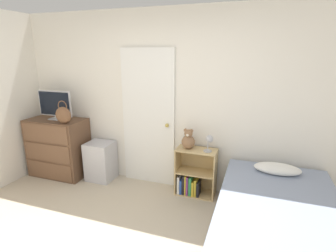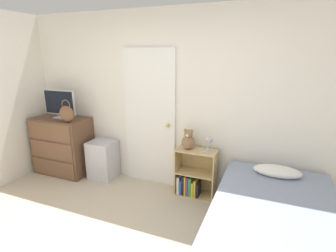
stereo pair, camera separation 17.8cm
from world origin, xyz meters
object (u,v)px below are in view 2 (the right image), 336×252
Objects in this scene: teddy_bear at (188,140)px; bed at (273,230)px; tv at (59,103)px; bookshelf at (193,177)px; dresser at (63,145)px; desk_lamp at (209,141)px; storage_bin at (103,160)px; handbag at (67,114)px.

teddy_bear reaches higher than bed.
bookshelf is at bearing 2.34° from tv.
dresser reaches higher than bed.
tv reaches higher than desk_lamp.
dresser reaches higher than desk_lamp.
tv is at bearing -177.66° from bookshelf.
storage_bin is 2.14× the size of teddy_bear.
bookshelf is at bearing 142.33° from bed.
bookshelf reaches higher than storage_bin.
desk_lamp is (0.21, -0.04, 0.58)m from bookshelf.
storage_bin is 0.90× the size of bookshelf.
desk_lamp is (2.45, 0.07, 0.37)m from dresser.
handbag is 0.57× the size of storage_bin.
tv is 2.17m from teddy_bear.
bookshelf is (2.23, 0.11, -0.21)m from dresser.
handbag is 1.21× the size of teddy_bear.
dresser is 2.25m from bookshelf.
storage_bin is 2.68m from bed.
handbag is 1.46× the size of desk_lamp.
bed is at bearing -37.67° from bookshelf.
storage_bin is 1.50m from bookshelf.
dresser reaches higher than bookshelf.
dresser is 2.72× the size of handbag.
storage_bin is (0.73, 0.05, -0.87)m from tv.
handbag reaches higher than desk_lamp.
handbag is at bearing -172.24° from bookshelf.
tv is 0.98× the size of storage_bin.
teddy_bear is 0.14× the size of bed.
bed is (1.07, -0.83, 0.02)m from bookshelf.
teddy_bear reaches higher than storage_bin.
storage_bin is 0.31× the size of bed.
tv is 2.46m from desk_lamp.
desk_lamp is at bearing 1.18° from tv.
storage_bin is at bearing 4.25° from tv.
handbag is 0.91m from storage_bin.
desk_lamp is at bearing -0.13° from storage_bin.
handbag is 2.11m from bookshelf.
handbag reaches higher than bed.
desk_lamp is (1.71, -0.00, 0.53)m from storage_bin.
bookshelf is (1.93, 0.26, -0.81)m from handbag.
tv is at bearing -177.54° from teddy_bear.
bookshelf is (1.50, 0.04, -0.05)m from storage_bin.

